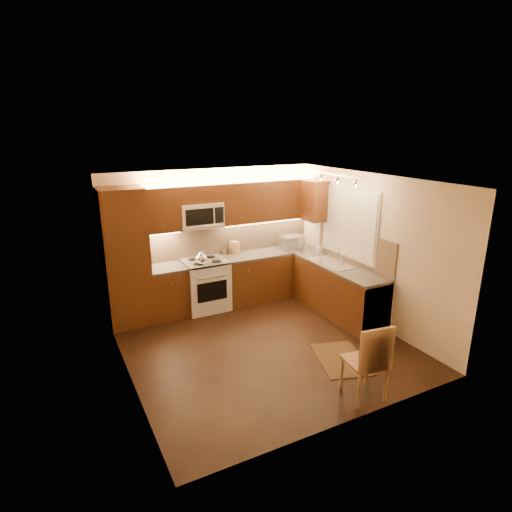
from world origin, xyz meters
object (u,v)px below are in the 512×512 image
sink (334,259)px  soap_bottle (319,248)px  toaster_oven (291,242)px  dining_chair (365,360)px  knife_block (235,248)px  microwave (200,215)px  stove (206,285)px  kettle (201,257)px

sink → soap_bottle: bearing=77.2°
toaster_oven → dining_chair: 3.60m
toaster_oven → soap_bottle: size_ratio=2.47×
soap_bottle → sink: bearing=-124.9°
toaster_oven → dining_chair: toaster_oven is taller
knife_block → dining_chair: 3.62m
sink → toaster_oven: toaster_oven is taller
microwave → dining_chair: size_ratio=0.75×
sink → stove: bearing=150.6°
sink → toaster_oven: size_ratio=1.98×
stove → knife_block: 0.91m
toaster_oven → knife_block: toaster_oven is taller
microwave → toaster_oven: microwave is taller
stove → kettle: bearing=-126.7°
soap_bottle → dining_chair: (-1.38, -2.92, -0.48)m
stove → toaster_oven: size_ratio=2.12×
microwave → dining_chair: (0.78, -3.51, -1.22)m
microwave → stove: bearing=-90.0°
toaster_oven → knife_block: size_ratio=1.82×
kettle → knife_block: kettle is taller
microwave → soap_bottle: bearing=-15.2°
toaster_oven → dining_chair: size_ratio=0.43×
microwave → knife_block: 0.98m
sink → kettle: 2.33m
kettle → toaster_oven: bearing=27.2°
microwave → soap_bottle: 2.35m
soap_bottle → dining_chair: bearing=-137.3°
stove → dining_chair: 3.46m
toaster_oven → knife_block: bearing=171.3°
stove → dining_chair: size_ratio=0.91×
microwave → sink: (2.00, -1.26, -0.74)m
kettle → dining_chair: size_ratio=0.25×
knife_block → microwave: bearing=162.1°
kettle → toaster_oven: (1.94, 0.19, -0.02)m
stove → knife_block: (0.68, 0.21, 0.56)m
sink → toaster_oven: (-0.18, 1.16, 0.06)m
soap_bottle → toaster_oven: bearing=102.3°
microwave → sink: microwave is taller
kettle → dining_chair: bearing=-52.8°
sink → dining_chair: size_ratio=0.85×
stove → knife_block: knife_block is taller
stove → knife_block: size_ratio=3.84×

